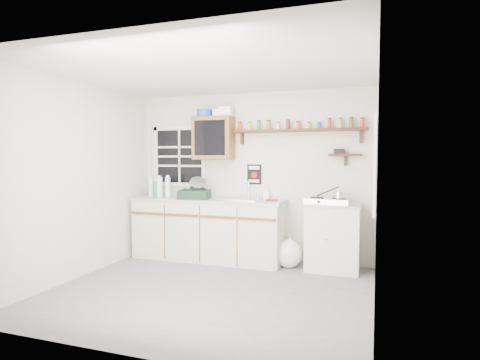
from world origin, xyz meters
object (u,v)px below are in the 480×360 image
Objects in this scene: main_cabinet at (208,229)px; spice_shelf at (299,129)px; upper_cabinet at (214,138)px; hotplate at (328,201)px; right_cabinet at (333,237)px; dish_rack at (195,192)px.

spice_shelf is (1.32, 0.21, 1.47)m from main_cabinet.
hotplate is at bearing -4.58° from upper_cabinet.
right_cabinet is 0.50m from hotplate.
main_cabinet reaches higher than right_cabinet.
dish_rack is (-1.47, -0.32, -0.91)m from spice_shelf.
main_cabinet is 1.83m from hotplate.
upper_cabinet is at bearing -176.92° from spice_shelf.
upper_cabinet is (-1.80, 0.12, 1.37)m from right_cabinet.
hotplate is (1.76, 0.01, 0.49)m from main_cabinet.
spice_shelf is at bearing 161.35° from hotplate.
upper_cabinet is 1.29m from spice_shelf.
spice_shelf reaches higher than right_cabinet.
hotplate is at bearing -7.38° from dish_rack.
right_cabinet is at bearing 0.79° from main_cabinet.
hotplate is at bearing 0.18° from main_cabinet.
upper_cabinet is 1.94m from hotplate.
main_cabinet is 4.67× the size of dish_rack.
upper_cabinet is 1.31× the size of dish_rack.
upper_cabinet is 0.86m from dish_rack.
dish_rack is at bearing -127.27° from upper_cabinet.
dish_rack is (-1.99, -0.13, 0.57)m from right_cabinet.
dish_rack is 1.92m from hotplate.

